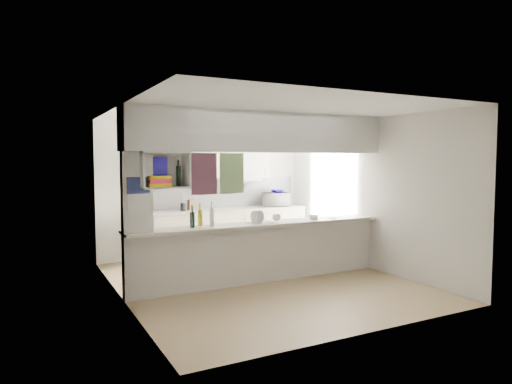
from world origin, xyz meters
TOP-DOWN VIEW (x-y plane):
  - floor at (0.00, 0.00)m, footprint 4.80×4.80m
  - ceiling at (0.00, 0.00)m, footprint 4.80×4.80m
  - wall_back at (0.00, 2.40)m, footprint 4.20×0.00m
  - wall_left at (-2.10, 0.00)m, footprint 0.00×4.80m
  - wall_right at (2.10, 0.00)m, footprint 0.00×4.80m
  - servery_partition at (-0.17, 0.00)m, footprint 4.20×0.50m
  - cubby_shelf at (-1.57, -0.06)m, footprint 0.65×0.35m
  - kitchen_run at (0.16, 2.14)m, footprint 3.60×0.63m
  - microwave at (1.46, 2.07)m, footprint 0.58×0.45m
  - bowl at (1.49, 2.08)m, footprint 0.27×0.27m
  - dish_rack at (-0.04, 0.00)m, footprint 0.44×0.38m
  - cup at (0.25, -0.03)m, footprint 0.17×0.17m
  - wine_bottles at (-0.96, 0.04)m, footprint 0.37×0.15m
  - plastic_tubs at (0.98, -0.01)m, footprint 0.50×0.18m
  - utensil_jar at (-0.54, 2.15)m, footprint 0.11×0.11m
  - knife_block at (-0.38, 2.18)m, footprint 0.12×0.11m

SIDE VIEW (x-z plane):
  - floor at x=0.00m, z-range 0.00..0.00m
  - kitchen_run at x=0.16m, z-range -0.29..1.95m
  - plastic_tubs at x=0.98m, z-range 0.92..1.00m
  - cup at x=0.25m, z-range 0.94..1.04m
  - utensil_jar at x=-0.54m, z-range 0.92..1.07m
  - dish_rack at x=-0.04m, z-range 0.90..1.10m
  - knife_block at x=-0.38m, z-range 0.92..1.13m
  - wine_bottles at x=-0.96m, z-range 0.87..1.23m
  - microwave at x=1.46m, z-range 0.92..1.20m
  - bowl at x=1.49m, z-range 1.20..1.27m
  - wall_back at x=0.00m, z-range -0.80..3.40m
  - wall_left at x=-2.10m, z-range -1.10..3.70m
  - wall_right at x=2.10m, z-range -1.10..3.70m
  - servery_partition at x=-0.17m, z-range 0.36..2.96m
  - cubby_shelf at x=-1.57m, z-range 1.46..1.96m
  - ceiling at x=0.00m, z-range 2.60..2.60m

